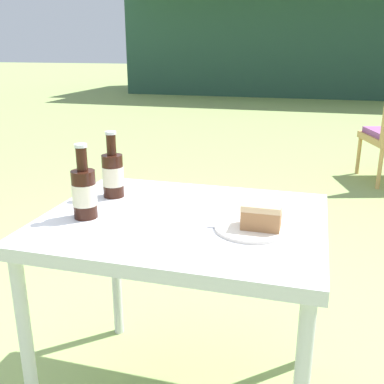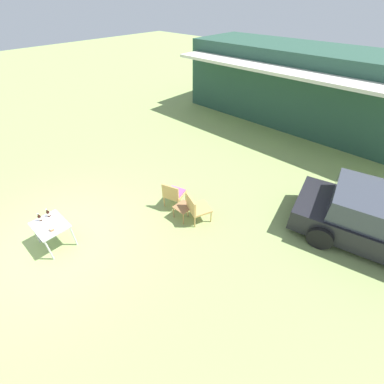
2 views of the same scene
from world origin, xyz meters
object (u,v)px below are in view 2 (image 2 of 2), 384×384
at_px(wicker_chair_cushioned, 174,193).
at_px(cola_bottle_near, 48,214).
at_px(garden_side_table, 183,208).
at_px(wicker_chair_plain, 196,208).
at_px(cake_on_plate, 52,229).
at_px(cola_bottle_far, 40,218).
at_px(patio_table, 51,227).

relative_size(wicker_chair_cushioned, cola_bottle_near, 3.65).
bearing_deg(garden_side_table, wicker_chair_plain, 25.54).
relative_size(wicker_chair_plain, garden_side_table, 1.87).
relative_size(wicker_chair_plain, cake_on_plate, 3.94).
height_order(garden_side_table, cola_bottle_near, cola_bottle_near).
bearing_deg(cola_bottle_far, patio_table, 15.91).
distance_m(garden_side_table, cake_on_plate, 3.32).
xyz_separation_m(garden_side_table, cola_bottle_far, (-1.99, -2.99, 0.43)).
bearing_deg(wicker_chair_cushioned, wicker_chair_plain, 162.22).
distance_m(wicker_chair_cushioned, patio_table, 3.30).
distance_m(garden_side_table, patio_table, 3.38).
height_order(wicker_chair_cushioned, garden_side_table, wicker_chair_cushioned).
xyz_separation_m(cake_on_plate, cola_bottle_far, (-0.52, -0.04, 0.05)).
relative_size(wicker_chair_cushioned, wicker_chair_plain, 1.00).
distance_m(garden_side_table, cola_bottle_far, 3.62).
distance_m(wicker_chair_cushioned, garden_side_table, 0.61).
xyz_separation_m(wicker_chair_plain, cake_on_plate, (-1.81, -3.12, 0.26)).
bearing_deg(patio_table, garden_side_table, 59.75).
relative_size(wicker_chair_cushioned, patio_table, 0.98).
bearing_deg(cola_bottle_far, garden_side_table, 56.41).
height_order(wicker_chair_plain, cola_bottle_far, cola_bottle_far).
bearing_deg(cake_on_plate, cola_bottle_near, 161.87).
xyz_separation_m(cake_on_plate, cola_bottle_near, (-0.53, 0.17, 0.05)).
distance_m(wicker_chair_cushioned, wicker_chair_plain, 0.92).
relative_size(wicker_chair_plain, patio_table, 0.98).
height_order(wicker_chair_cushioned, cake_on_plate, wicker_chair_cushioned).
relative_size(wicker_chair_plain, cola_bottle_near, 3.65).
bearing_deg(wicker_chair_cushioned, cake_on_plate, 57.69).
bearing_deg(wicker_chair_plain, cola_bottle_far, 76.44).
relative_size(wicker_chair_cushioned, cake_on_plate, 3.94).
bearing_deg(wicker_chair_cushioned, garden_side_table, 145.53).
bearing_deg(cake_on_plate, wicker_chair_cushioned, 74.22).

